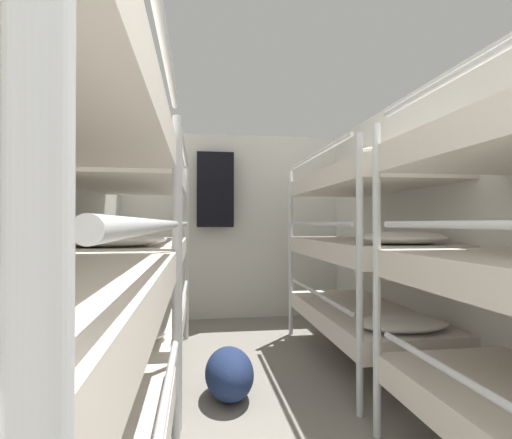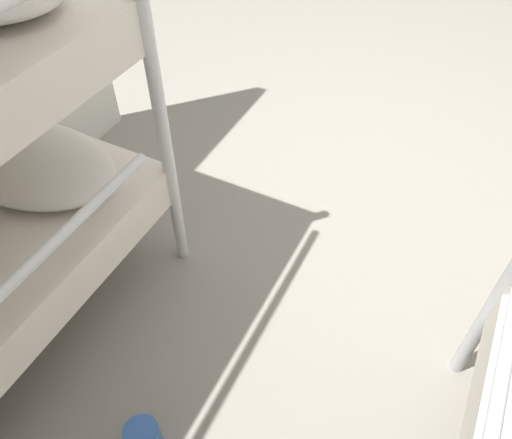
{
  "view_description": "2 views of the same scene",
  "coord_description": "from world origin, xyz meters",
  "px_view_note": "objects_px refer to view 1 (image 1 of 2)",
  "views": [
    {
      "loc": [
        -0.44,
        0.29,
        1.18
      ],
      "look_at": [
        -0.02,
        3.15,
        1.21
      ],
      "focal_mm": 28.0,
      "sensor_mm": 36.0,
      "label": 1
    },
    {
      "loc": [
        -0.3,
        1.59,
        1.57
      ],
      "look_at": [
        0.06,
        0.87,
        0.72
      ],
      "focal_mm": 35.0,
      "sensor_mm": 36.0,
      "label": 2
    }
  ],
  "objects_px": {
    "bunk_stack_left_near": "(4,304)",
    "hanging_coat": "(215,190)",
    "bunk_stack_right_far": "(364,248)",
    "bunk_stack_left_far": "(131,250)",
    "duffel_bag": "(229,373)"
  },
  "relations": [
    {
      "from": "bunk_stack_left_near",
      "to": "bunk_stack_right_far",
      "type": "distance_m",
      "value": 2.78
    },
    {
      "from": "bunk_stack_left_far",
      "to": "bunk_stack_right_far",
      "type": "relative_size",
      "value": 1.0
    },
    {
      "from": "bunk_stack_left_near",
      "to": "bunk_stack_left_far",
      "type": "distance_m",
      "value": 2.05
    },
    {
      "from": "bunk_stack_left_far",
      "to": "duffel_bag",
      "type": "distance_m",
      "value": 1.18
    },
    {
      "from": "bunk_stack_right_far",
      "to": "duffel_bag",
      "type": "bearing_deg",
      "value": -158.08
    },
    {
      "from": "hanging_coat",
      "to": "duffel_bag",
      "type": "bearing_deg",
      "value": -90.03
    },
    {
      "from": "bunk_stack_right_far",
      "to": "hanging_coat",
      "type": "distance_m",
      "value": 2.11
    },
    {
      "from": "bunk_stack_right_far",
      "to": "duffel_bag",
      "type": "relative_size",
      "value": 3.45
    },
    {
      "from": "bunk_stack_right_far",
      "to": "bunk_stack_left_near",
      "type": "bearing_deg",
      "value": -132.56
    },
    {
      "from": "bunk_stack_left_near",
      "to": "duffel_bag",
      "type": "bearing_deg",
      "value": 65.6
    },
    {
      "from": "bunk_stack_left_near",
      "to": "hanging_coat",
      "type": "height_order",
      "value": "hanging_coat"
    },
    {
      "from": "hanging_coat",
      "to": "bunk_stack_right_far",
      "type": "bearing_deg",
      "value": -54.85
    },
    {
      "from": "bunk_stack_right_far",
      "to": "duffel_bag",
      "type": "distance_m",
      "value": 1.49
    },
    {
      "from": "bunk_stack_left_far",
      "to": "hanging_coat",
      "type": "bearing_deg",
      "value": 66.52
    },
    {
      "from": "bunk_stack_left_far",
      "to": "bunk_stack_right_far",
      "type": "distance_m",
      "value": 1.88
    }
  ]
}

